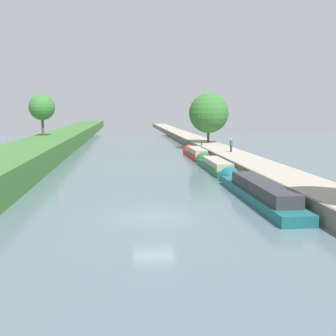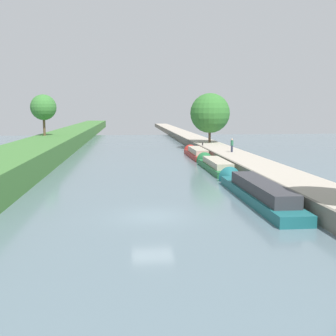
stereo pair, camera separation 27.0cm
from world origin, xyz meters
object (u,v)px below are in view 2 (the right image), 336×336
(narrowboat_green, at_px, (214,165))
(person_walking, at_px, (232,145))
(narrowboat_teal, at_px, (255,191))
(narrowboat_red, at_px, (196,153))
(mooring_bollard_far, at_px, (203,144))

(narrowboat_green, relative_size, person_walking, 7.07)
(narrowboat_teal, bearing_deg, narrowboat_red, 89.48)
(narrowboat_teal, relative_size, mooring_bollard_far, 33.00)
(narrowboat_teal, distance_m, narrowboat_green, 14.78)
(narrowboat_teal, distance_m, person_walking, 21.71)
(narrowboat_red, distance_m, person_walking, 6.47)
(narrowboat_teal, bearing_deg, mooring_bollard_far, 86.38)
(mooring_bollard_far, bearing_deg, narrowboat_teal, -93.62)
(narrowboat_green, distance_m, mooring_bollard_far, 16.20)
(narrowboat_red, bearing_deg, narrowboat_teal, -90.52)
(person_walking, height_order, mooring_bollard_far, person_walking)
(narrowboat_teal, relative_size, narrowboat_red, 1.35)
(person_walking, xyz_separation_m, mooring_bollard_far, (-1.90, 9.53, -0.65))
(narrowboat_red, bearing_deg, narrowboat_green, -90.11)
(narrowboat_green, distance_m, person_walking, 7.65)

